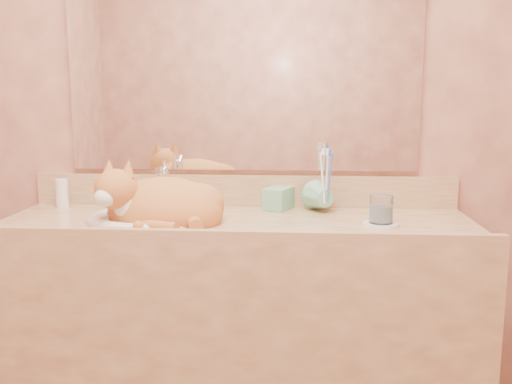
# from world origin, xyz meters

# --- Properties ---
(wall_back) EXTENTS (2.40, 0.02, 2.50)m
(wall_back) POSITION_xyz_m (0.00, 1.00, 1.25)
(wall_back) COLOR #935543
(wall_back) RESTS_ON ground
(vanity_counter) EXTENTS (1.60, 0.55, 0.85)m
(vanity_counter) POSITION_xyz_m (0.00, 0.72, 0.42)
(vanity_counter) COLOR #946942
(vanity_counter) RESTS_ON floor
(mirror) EXTENTS (1.30, 0.02, 0.80)m
(mirror) POSITION_xyz_m (0.00, 0.99, 1.39)
(mirror) COLOR white
(mirror) RESTS_ON wall_back
(sink_basin) EXTENTS (0.48, 0.41, 0.14)m
(sink_basin) POSITION_xyz_m (-0.28, 0.70, 0.92)
(sink_basin) COLOR white
(sink_basin) RESTS_ON vanity_counter
(faucet) EXTENTS (0.06, 0.13, 0.18)m
(faucet) POSITION_xyz_m (-0.28, 0.87, 0.94)
(faucet) COLOR white
(faucet) RESTS_ON vanity_counter
(cat) EXTENTS (0.47, 0.42, 0.22)m
(cat) POSITION_xyz_m (-0.26, 0.69, 0.92)
(cat) COLOR #B46029
(cat) RESTS_ON sink_basin
(soap_dispenser) EXTENTS (0.11, 0.11, 0.18)m
(soap_dispenser) POSITION_xyz_m (0.11, 0.88, 0.94)
(soap_dispenser) COLOR #75BC97
(soap_dispenser) RESTS_ON vanity_counter
(toothbrush_cup) EXTENTS (0.14, 0.14, 0.10)m
(toothbrush_cup) POSITION_xyz_m (0.31, 0.86, 0.90)
(toothbrush_cup) COLOR #75BC97
(toothbrush_cup) RESTS_ON vanity_counter
(toothbrushes) EXTENTS (0.04, 0.04, 0.24)m
(toothbrushes) POSITION_xyz_m (0.31, 0.86, 0.99)
(toothbrushes) COLOR white
(toothbrushes) RESTS_ON toothbrush_cup
(saucer) EXTENTS (0.12, 0.12, 0.01)m
(saucer) POSITION_xyz_m (0.48, 0.68, 0.85)
(saucer) COLOR white
(saucer) RESTS_ON vanity_counter
(water_glass) EXTENTS (0.08, 0.08, 0.09)m
(water_glass) POSITION_xyz_m (0.48, 0.68, 0.90)
(water_glass) COLOR silver
(water_glass) RESTS_ON saucer
(lotion_bottle) EXTENTS (0.04, 0.04, 0.11)m
(lotion_bottle) POSITION_xyz_m (-0.68, 0.91, 0.90)
(lotion_bottle) COLOR white
(lotion_bottle) RESTS_ON vanity_counter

